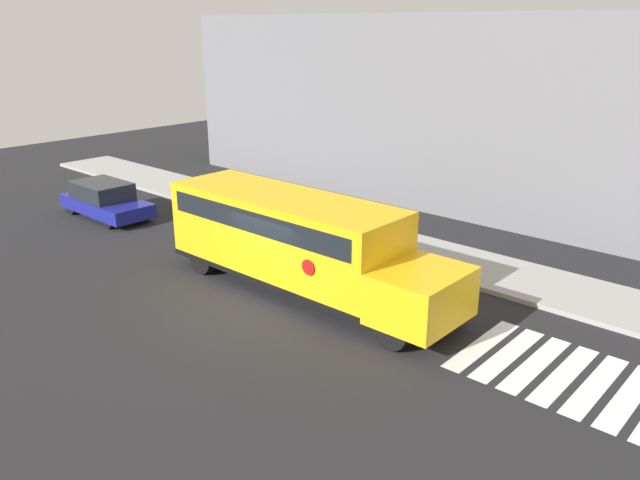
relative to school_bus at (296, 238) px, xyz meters
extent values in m
plane|color=black|center=(-0.16, -1.42, -1.65)|extent=(60.00, 60.00, 0.00)
cube|color=#9E9E99|center=(-0.16, 5.08, -1.58)|extent=(44.00, 3.00, 0.15)
cube|color=slate|center=(-0.16, 11.58, 2.41)|extent=(32.00, 4.00, 8.12)
cube|color=white|center=(5.94, 0.58, -1.65)|extent=(0.50, 3.20, 0.01)
cube|color=white|center=(6.64, 0.58, -1.65)|extent=(0.50, 3.20, 0.01)
cube|color=white|center=(7.34, 0.58, -1.65)|extent=(0.50, 3.20, 0.01)
cube|color=white|center=(8.04, 0.58, -1.65)|extent=(0.50, 3.20, 0.01)
cube|color=white|center=(8.74, 0.58, -1.65)|extent=(0.50, 3.20, 0.01)
cube|color=white|center=(9.44, 0.58, -1.65)|extent=(0.50, 3.20, 0.01)
cube|color=yellow|center=(-0.48, 0.00, 0.01)|extent=(7.83, 2.50, 2.43)
cube|color=yellow|center=(4.42, 0.00, -0.53)|extent=(1.97, 2.50, 1.34)
cube|color=black|center=(-0.48, 0.00, -1.12)|extent=(7.83, 2.54, 0.16)
cube|color=black|center=(-0.48, 0.00, 0.68)|extent=(7.20, 2.53, 0.64)
cylinder|color=red|center=(1.67, -1.29, -0.11)|extent=(0.44, 0.02, 0.44)
cylinder|color=black|center=(4.32, 1.08, -1.15)|extent=(1.00, 0.30, 1.00)
cylinder|color=black|center=(4.32, -1.08, -1.15)|extent=(1.00, 0.30, 1.00)
cylinder|color=black|center=(-3.19, 1.08, -1.15)|extent=(1.00, 0.30, 1.00)
cylinder|color=black|center=(-3.19, -1.08, -1.15)|extent=(1.00, 0.30, 1.00)
cube|color=navy|center=(-11.19, 0.18, -1.15)|extent=(4.49, 1.86, 0.56)
cube|color=#1E2328|center=(-11.46, 0.18, -0.54)|extent=(2.51, 1.71, 0.67)
cylinder|color=black|center=(-9.71, 0.98, -1.33)|extent=(0.64, 0.22, 0.64)
cylinder|color=black|center=(-9.71, -0.63, -1.33)|extent=(0.64, 0.22, 0.64)
cylinder|color=black|center=(-12.67, 0.98, -1.33)|extent=(0.64, 0.22, 0.64)
cylinder|color=black|center=(-12.67, -0.63, -1.33)|extent=(0.64, 0.22, 0.64)
camera|label=1|loc=(12.21, -12.61, 6.04)|focal=35.00mm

